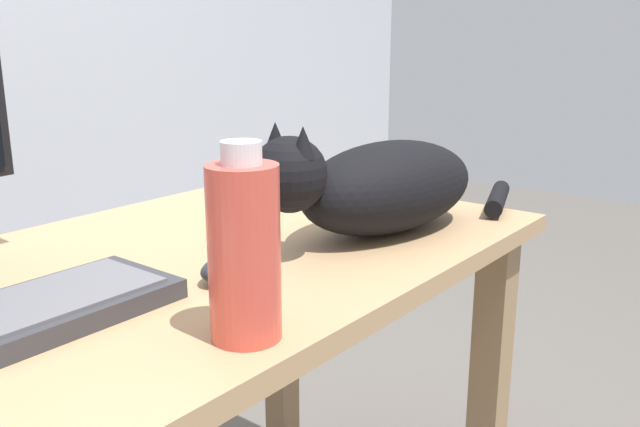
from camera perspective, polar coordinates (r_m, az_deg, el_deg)
desk at (r=1.01m, az=-14.85°, el=-11.22°), size 1.32×0.66×0.73m
cat at (r=1.10m, az=5.06°, el=2.38°), size 0.61×0.24×0.20m
computer_mouse at (r=0.92m, az=-7.15°, el=-4.40°), size 0.11×0.06×0.04m
water_bottle at (r=0.72m, az=-6.40°, el=-3.07°), size 0.08×0.08×0.21m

